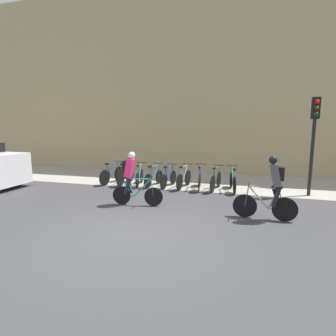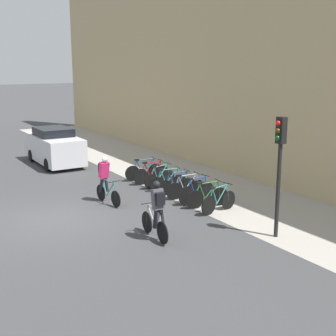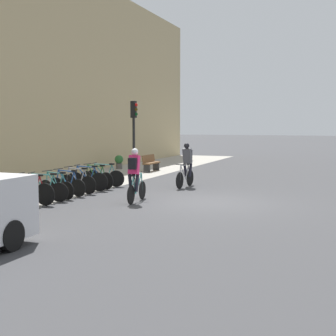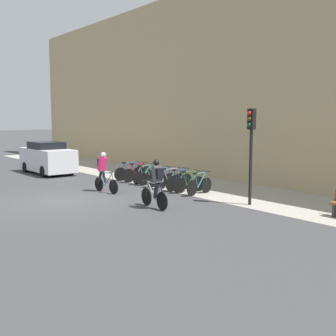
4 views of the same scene
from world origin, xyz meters
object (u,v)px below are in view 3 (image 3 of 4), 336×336
Objects in this scene: parked_bike_1 at (31,192)px; bench at (151,163)px; parked_bike_5 at (78,182)px; parked_bike_6 at (87,180)px; parked_bike_8 at (105,177)px; cyclist_grey at (187,163)px; parked_bike_7 at (96,178)px; parked_bike_4 at (68,185)px; cyclist_pink at (135,173)px; parked_bike_0 at (17,195)px; parked_bike_2 at (45,190)px; potted_plant at (119,161)px; parked_bike_3 at (56,187)px; traffic_light_pole at (134,125)px.

bench is at bearing 3.98° from parked_bike_1.
parked_bike_1 is at bearing 179.99° from parked_bike_5.
parked_bike_8 is (1.32, -0.00, -0.01)m from parked_bike_6.
cyclist_grey is 3.64m from parked_bike_7.
parked_bike_4 is 0.97× the size of parked_bike_8.
bench is at bearing 6.20° from parked_bike_7.
parked_bike_6 reaches higher than parked_bike_5.
cyclist_pink reaches higher than parked_bike_5.
parked_bike_0 is 4.63m from parked_bike_7.
parked_bike_4 is 0.97× the size of parked_bike_7.
parked_bike_1 is (-5.75, 3.12, -0.53)m from cyclist_grey.
parked_bike_2 is 2.09× the size of potted_plant.
parked_bike_1 is at bearing 179.96° from parked_bike_3.
parked_bike_0 is 1.03× the size of parked_bike_6.
traffic_light_pole reaches higher than parked_bike_3.
parked_bike_1 is 1.05× the size of parked_bike_7.
parked_bike_8 is at bearing 0.01° from parked_bike_3.
parked_bike_3 is (1.32, -0.00, -0.03)m from parked_bike_1.
parked_bike_8 reaches higher than bench.
parked_bike_3 is at bearing -0.01° from parked_bike_2.
parked_bike_2 is 0.98× the size of parked_bike_5.
parked_bike_0 is at bearing -179.99° from parked_bike_6.
parked_bike_5 is 1.01× the size of parked_bike_7.
potted_plant is (9.65, 2.99, 0.05)m from parked_bike_4.
parked_bike_6 reaches higher than parked_bike_7.
parked_bike_6 reaches higher than parked_bike_3.
parked_bike_6 reaches higher than parked_bike_2.
parked_bike_3 is 1.32m from parked_bike_5.
bench is (10.37, 0.77, 0.08)m from parked_bike_2.
parked_bike_8 is 1.07× the size of bench.
parked_bike_5 is at bearing 0.05° from parked_bike_4.
cyclist_pink reaches higher than parked_bike_2.
parked_bike_5 is at bearing -174.77° from bench.
parked_bike_1 is at bearing 118.27° from cyclist_pink.
parked_bike_4 is 9.08m from bench.
parked_bike_5 is (1.32, 0.00, 0.02)m from parked_bike_3.
traffic_light_pole is (4.74, -0.01, 2.07)m from parked_bike_5.
cyclist_grey reaches higher than parked_bike_6.
parked_bike_0 is at bearing -176.25° from bench.
potted_plant is (10.31, 2.99, 0.06)m from parked_bike_3.
potted_plant is at bearing 15.24° from parked_bike_2.
bench reaches higher than potted_plant.
potted_plant is (0.60, 2.22, -0.03)m from bench.
potted_plant is at bearing 23.11° from parked_bike_8.
parked_bike_1 is 4.63m from parked_bike_8.
parked_bike_2 reaches higher than parked_bike_4.
cyclist_pink reaches higher than parked_bike_3.
parked_bike_2 is 2.64m from parked_bike_6.
parked_bike_6 is 0.66m from parked_bike_7.
parked_bike_0 is 1.10× the size of parked_bike_3.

